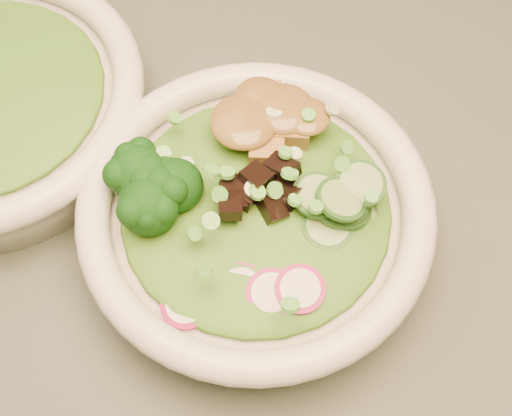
{
  "coord_description": "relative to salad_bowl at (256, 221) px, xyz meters",
  "views": [
    {
      "loc": [
        -0.01,
        -0.09,
        1.22
      ],
      "look_at": [
        0.03,
        0.13,
        0.8
      ],
      "focal_mm": 50.0,
      "sensor_mm": 36.0,
      "label": 1
    }
  ],
  "objects": [
    {
      "name": "broccoli_florets",
      "position": [
        -0.05,
        0.01,
        0.03
      ],
      "size": [
        0.09,
        0.08,
        0.04
      ],
      "primitive_type": null,
      "rotation": [
        0.0,
        0.0,
        -0.32
      ],
      "color": "black",
      "rests_on": "salad_bowl"
    },
    {
      "name": "radish_slices",
      "position": [
        -0.01,
        -0.06,
        0.02
      ],
      "size": [
        0.1,
        0.06,
        0.02
      ],
      "primitive_type": null,
      "rotation": [
        0.0,
        0.0,
        -0.32
      ],
      "color": "#930B48",
      "rests_on": "salad_bowl"
    },
    {
      "name": "lettuce_bed",
      "position": [
        0.0,
        0.0,
        0.02
      ],
      "size": [
        0.18,
        0.18,
        0.02
      ],
      "primitive_type": "ellipsoid",
      "color": "#295D13",
      "rests_on": "salad_bowl"
    },
    {
      "name": "tofu_cubes",
      "position": [
        0.01,
        0.05,
        0.03
      ],
      "size": [
        0.09,
        0.08,
        0.03
      ],
      "primitive_type": null,
      "rotation": [
        0.0,
        0.0,
        -0.32
      ],
      "color": "olive",
      "rests_on": "salad_bowl"
    },
    {
      "name": "peanut_sauce",
      "position": [
        0.01,
        0.05,
        0.04
      ],
      "size": [
        0.06,
        0.05,
        0.01
      ],
      "primitive_type": "ellipsoid",
      "color": "brown",
      "rests_on": "tofu_cubes"
    },
    {
      "name": "scallion_garnish",
      "position": [
        0.0,
        0.0,
        0.04
      ],
      "size": [
        0.17,
        0.17,
        0.02
      ],
      "primitive_type": null,
      "color": "#5FBD42",
      "rests_on": "salad_bowl"
    },
    {
      "name": "cucumber_slices",
      "position": [
        0.06,
        -0.01,
        0.03
      ],
      "size": [
        0.08,
        0.08,
        0.03
      ],
      "primitive_type": null,
      "rotation": [
        0.0,
        0.0,
        -0.32
      ],
      "color": "#8AAF61",
      "rests_on": "salad_bowl"
    },
    {
      "name": "mushroom_heap",
      "position": [
        0.0,
        0.01,
        0.03
      ],
      "size": [
        0.08,
        0.08,
        0.04
      ],
      "primitive_type": null,
      "rotation": [
        0.0,
        0.0,
        -0.32
      ],
      "color": "black",
      "rests_on": "salad_bowl"
    },
    {
      "name": "salad_bowl",
      "position": [
        0.0,
        0.0,
        0.0
      ],
      "size": [
        0.24,
        0.24,
        0.06
      ],
      "rotation": [
        0.0,
        0.0,
        -0.32
      ],
      "color": "silver",
      "rests_on": "dining_table"
    }
  ]
}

